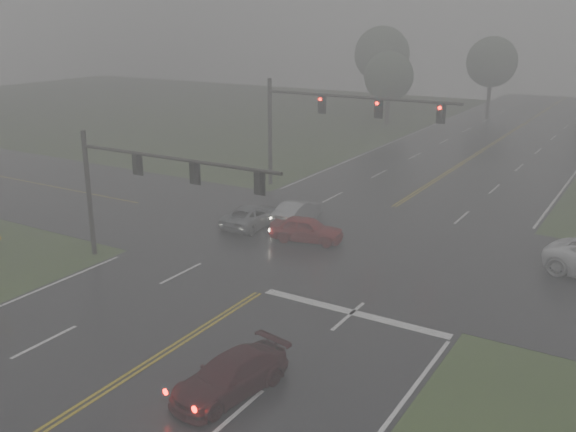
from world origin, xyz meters
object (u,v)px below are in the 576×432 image
Objects in this scene: sedan_maroon at (231,393)px; signal_gantry_far at (323,115)px; sedan_red at (307,241)px; sedan_silver at (298,222)px; car_grey at (252,226)px; signal_gantry_near at (139,177)px.

signal_gantry_far reaches higher than sedan_maroon.
sedan_red is 0.29× the size of signal_gantry_far.
signal_gantry_far is at bearing -75.47° from sedan_silver.
car_grey is (-9.33, 15.03, 0.00)m from sedan_maroon.
sedan_maroon is at bearing -68.52° from signal_gantry_far.
signal_gantry_far is (-9.49, 24.10, 5.46)m from sedan_maroon.
sedan_red reaches higher than sedan_maroon.
signal_gantry_far is at bearing 87.44° from signal_gantry_near.
sedan_maroon is 26.47m from signal_gantry_far.
sedan_maroon is at bearing 120.32° from car_grey.
sedan_maroon is 1.09× the size of sedan_red.
car_grey is 10.59m from signal_gantry_far.
signal_gantry_near is 0.83× the size of signal_gantry_far.
signal_gantry_far reaches higher than car_grey.
sedan_red is 11.93m from signal_gantry_far.
sedan_silver is at bearing 25.54° from sedan_red.
sedan_maroon is 0.38× the size of signal_gantry_near.
sedan_red is at bearing 121.03° from sedan_maroon.
sedan_silver is 0.35× the size of signal_gantry_near.
sedan_maroon is at bearing -34.04° from signal_gantry_near.
sedan_silver is at bearing 74.49° from signal_gantry_near.
sedan_red is (-5.25, 14.38, 0.00)m from sedan_maroon.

